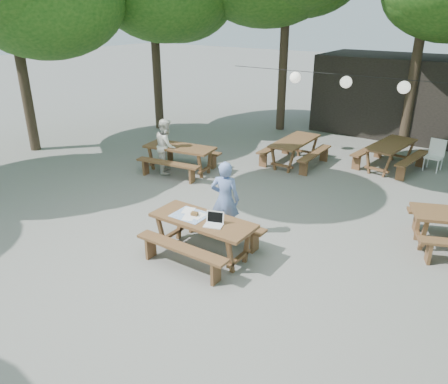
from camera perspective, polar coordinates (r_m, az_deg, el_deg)
name	(u,v)px	position (r m, az deg, el deg)	size (l,w,h in m)	color
ground	(238,243)	(8.85, 1.90, -6.65)	(80.00, 80.00, 0.00)	#62625D
pavilion	(405,96)	(17.64, 22.51, 11.54)	(6.00, 3.00, 2.80)	black
main_picnic_table	(203,236)	(8.28, -2.74, -5.78)	(2.00, 1.58, 0.75)	brown
picnic_table_nw	(180,158)	(12.59, -5.75, 4.38)	(2.12, 1.85, 0.75)	brown
picnic_table_far_w	(294,152)	(13.31, 9.17, 5.23)	(1.59, 2.00, 0.75)	brown
picnic_table_far_e	(389,156)	(13.66, 20.80, 4.47)	(1.83, 2.10, 0.75)	brown
woman	(225,200)	(8.77, 0.14, -0.99)	(0.59, 0.39, 1.61)	#6C85C5
second_person	(166,146)	(12.49, -7.55, 6.00)	(0.75, 0.59, 1.55)	white
plastic_chair	(433,162)	(14.03, 25.64, 3.58)	(0.49, 0.49, 0.90)	white
laptop	(214,222)	(7.88, -1.29, -3.89)	(0.39, 0.35, 0.24)	white
tabletop_clutter	(191,215)	(8.27, -4.30, -2.97)	(0.65, 0.57, 0.08)	#356BB6
paper_lanterns	(346,82)	(13.37, 15.70, 13.67)	(9.00, 0.34, 0.38)	black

